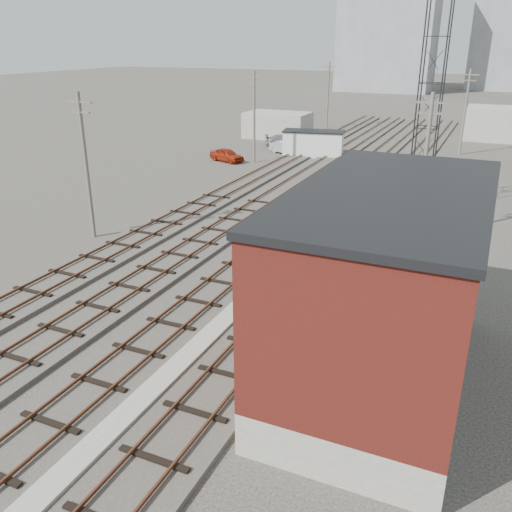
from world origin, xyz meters
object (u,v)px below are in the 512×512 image
Objects in this scene: signal_mast at (285,302)px; car_red at (227,155)px; switch_stand at (293,216)px; site_trailer at (313,143)px; car_silver at (287,148)px; car_grey at (285,141)px.

signal_mast is 37.27m from car_red.
car_red is (-13.58, 16.70, 0.07)m from switch_stand.
signal_mast is 0.55× the size of site_trailer.
signal_mast is at bearing -136.87° from car_silver.
car_silver is (-14.76, 38.41, -1.49)m from signal_mast.
signal_mast reaches higher than car_red.
switch_stand is at bearing -122.17° from car_red.
site_trailer is at bearing 108.40° from switch_stand.
site_trailer is 3.12m from car_silver.
site_trailer is (-11.72, 38.44, -0.81)m from signal_mast.
car_silver is at bearing 169.38° from site_trailer.
site_trailer is 6.42m from car_grey.
switch_stand is 0.19× the size of site_trailer.
signal_mast reaches higher than site_trailer.
signal_mast is at bearing -176.17° from car_grey.
switch_stand is 0.32× the size of car_red.
car_silver reaches higher than car_red.
car_grey is (-16.63, 42.51, -1.52)m from signal_mast.
site_trailer is 1.63× the size of car_silver.
car_red is 7.64m from car_silver.
switch_stand is (-5.39, 15.34, -1.59)m from signal_mast.
switch_stand reaches higher than car_red.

